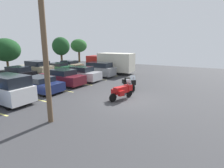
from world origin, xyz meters
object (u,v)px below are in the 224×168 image
Objects in this scene: car_grey at (98,69)px; car_far_tan at (68,65)px; motorcycle_touring at (122,91)px; motorcycle_second at (129,82)px; car_far_black at (18,73)px; utility_pole at (45,48)px; car_white at (6,89)px; car_silver at (81,74)px; car_far_green at (56,68)px; car_far_champagne at (37,68)px; car_navy at (38,84)px; box_truck at (111,63)px; car_maroon at (63,77)px.

car_far_tan is (2.66, 7.06, -0.17)m from car_grey.
motorcycle_second is (2.87, 0.63, -0.00)m from motorcycle_touring.
car_far_black is 13.74m from utility_pole.
car_far_black is at bearing 51.04° from car_white.
car_silver is 7.19m from car_far_green.
car_silver is at bearing -67.96° from car_far_black.
car_far_champagne is at bearing 178.22° from car_far_tan.
car_navy is 1.03× the size of car_far_black.
car_white reaches higher than car_far_champagne.
car_far_champagne is 0.93× the size of car_far_green.
car_far_black is (5.55, 6.87, -0.25)m from car_white.
car_silver is at bearing -113.83° from car_far_green.
utility_pole is at bearing -158.47° from car_grey.
car_far_green is (2.90, 6.58, -0.06)m from car_silver.
car_navy is 6.92m from car_far_black.
car_grey is 2.90m from box_truck.
car_silver is at bearing 59.61° from motorcycle_touring.
car_maroon reaches higher than motorcycle_second.
car_navy is (2.93, 0.46, -0.32)m from car_white.
motorcycle_second is 0.38× the size of car_far_champagne.
car_white is at bearing 80.21° from utility_pole.
motorcycle_touring is 7.21m from car_maroon.
car_navy is 10.34m from car_far_green.
car_white is 0.95× the size of car_far_champagne.
motorcycle_second is 0.41× the size of car_white.
car_far_green is at bearing 49.22° from car_maroon.
box_truck is at bearing -40.28° from car_far_black.
motorcycle_second reaches higher than car_navy.
car_grey is 9.06m from car_far_black.
car_grey reaches higher than motorcycle_second.
car_far_green is (5.35, 6.21, -0.05)m from car_maroon.
car_far_green is (5.65, -0.20, -0.04)m from car_far_black.
car_far_champagne is (1.13, 13.11, 0.26)m from motorcycle_second.
car_far_champagne is at bearing 52.58° from utility_pole.
car_far_tan is (2.82, 0.30, 0.01)m from car_far_green.
motorcycle_touring is at bearing -56.44° from car_white.
car_silver is 3.07m from car_grey.
box_truck is (6.93, 5.53, 0.81)m from motorcycle_second.
car_silver is 0.61× the size of utility_pole.
motorcycle_second is 8.73m from utility_pole.
car_navy is at bearing -112.28° from car_far_black.
motorcycle_touring is 0.44× the size of car_far_green.
motorcycle_second is 13.24m from car_far_green.
car_grey reaches higher than motorcycle_touring.
car_white reaches higher than motorcycle_second.
motorcycle_touring is 7.92m from car_white.
car_grey is at bearing -5.72° from car_maroon.
car_maroon is 10.45m from car_far_tan.
motorcycle_touring is at bearing -95.00° from car_far_black.
car_far_black reaches higher than motorcycle_touring.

